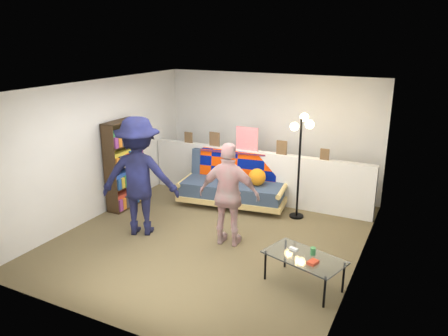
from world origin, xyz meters
name	(u,v)px	position (x,y,z in m)	size (l,w,h in m)	color
ground	(213,236)	(0.00, 0.00, 0.00)	(5.00, 5.00, 0.00)	brown
room_shell	(226,130)	(0.00, 0.47, 1.67)	(4.60, 5.05, 2.45)	silver
half_wall_ledge	(256,176)	(0.00, 1.80, 0.50)	(4.45, 0.15, 1.00)	silver
ledge_decor	(246,141)	(-0.23, 1.78, 1.18)	(2.97, 0.02, 0.45)	brown
futon_sofa	(235,184)	(-0.29, 1.46, 0.40)	(2.11, 1.22, 0.86)	tan
bookshelf	(124,167)	(-2.08, 0.43, 0.77)	(0.27, 0.82, 1.65)	#301E10
coffee_table	(305,259)	(1.72, -0.74, 0.39)	(1.12, 0.83, 0.52)	black
floor_lamp	(301,145)	(0.97, 1.40, 1.32)	(0.43, 0.34, 1.86)	black
person_left	(139,176)	(-1.13, -0.36, 0.96)	(1.25, 0.72, 1.93)	black
person_right	(229,195)	(0.34, -0.10, 0.81)	(0.95, 0.39, 1.62)	pink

